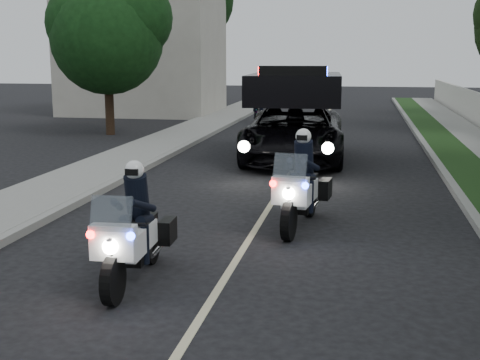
{
  "coord_description": "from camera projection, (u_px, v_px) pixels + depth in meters",
  "views": [
    {
      "loc": [
        1.86,
        -7.63,
        3.19
      ],
      "look_at": [
        -0.22,
        3.22,
        1.0
      ],
      "focal_mm": 47.26,
      "sensor_mm": 36.0,
      "label": 1
    }
  ],
  "objects": [
    {
      "name": "tree_left_far",
      "position": [
        175.0,
        109.0,
        38.48
      ],
      "size": [
        7.49,
        7.49,
        10.29
      ],
      "primitive_type": null,
      "rotation": [
        0.0,
        0.0,
        0.25
      ],
      "color": "black",
      "rests_on": "ground"
    },
    {
      "name": "tree_left_near",
      "position": [
        111.0,
        135.0,
        25.85
      ],
      "size": [
        5.35,
        5.35,
        7.51
      ],
      "primitive_type": null,
      "rotation": [
        0.0,
        0.0,
        0.21
      ],
      "color": "#123813",
      "rests_on": "ground"
    },
    {
      "name": "lane_marking",
      "position": [
        293.0,
        169.0,
        17.94
      ],
      "size": [
        0.12,
        50.0,
        0.01
      ],
      "primitive_type": "cube",
      "color": "#BFB78C",
      "rests_on": "ground"
    },
    {
      "name": "police_moto_right",
      "position": [
        300.0,
        227.0,
        11.93
      ],
      "size": [
        1.02,
        2.26,
        1.86
      ],
      "primitive_type": null,
      "rotation": [
        0.0,
        0.0,
        -0.12
      ],
      "color": "white",
      "rests_on": "ground"
    },
    {
      "name": "ground",
      "position": [
        211.0,
        302.0,
        8.31
      ],
      "size": [
        120.0,
        120.0,
        0.0
      ],
      "primitive_type": "plane",
      "color": "black",
      "rests_on": "ground"
    },
    {
      "name": "police_suv",
      "position": [
        294.0,
        160.0,
        19.6
      ],
      "size": [
        3.28,
        6.53,
        3.1
      ],
      "primitive_type": "imported",
      "rotation": [
        0.0,
        0.0,
        0.05
      ],
      "color": "black",
      "rests_on": "ground"
    },
    {
      "name": "police_moto_left",
      "position": [
        135.0,
        281.0,
        9.06
      ],
      "size": [
        0.8,
        2.08,
        1.74
      ],
      "primitive_type": null,
      "rotation": [
        0.0,
        0.0,
        0.04
      ],
      "color": "white",
      "rests_on": "ground"
    },
    {
      "name": "curb_right",
      "position": [
        443.0,
        172.0,
        17.17
      ],
      "size": [
        0.2,
        60.0,
        0.15
      ],
      "primitive_type": "cube",
      "color": "gray",
      "rests_on": "ground"
    },
    {
      "name": "sidewalk_left",
      "position": [
        120.0,
        161.0,
        18.89
      ],
      "size": [
        2.0,
        60.0,
        0.16
      ],
      "primitive_type": "cube",
      "color": "gray",
      "rests_on": "ground"
    },
    {
      "name": "bicycle",
      "position": [
        258.0,
        123.0,
        30.46
      ],
      "size": [
        0.57,
        1.59,
        0.83
      ],
      "primitive_type": "imported",
      "rotation": [
        0.0,
        0.0,
        -0.01
      ],
      "color": "black",
      "rests_on": "ground"
    },
    {
      "name": "building_far",
      "position": [
        143.0,
        50.0,
        34.53
      ],
      "size": [
        8.0,
        6.0,
        7.0
      ],
      "primitive_type": "cube",
      "color": "#A8A396",
      "rests_on": "ground"
    },
    {
      "name": "grass_verge",
      "position": [
        470.0,
        173.0,
        17.04
      ],
      "size": [
        1.2,
        60.0,
        0.16
      ],
      "primitive_type": "cube",
      "color": "#193814",
      "rests_on": "ground"
    },
    {
      "name": "cyclist",
      "position": [
        258.0,
        123.0,
        30.46
      ],
      "size": [
        0.69,
        0.46,
        1.89
      ],
      "primitive_type": "imported",
      "rotation": [
        0.0,
        0.0,
        3.16
      ],
      "color": "black",
      "rests_on": "ground"
    },
    {
      "name": "curb_left",
      "position": [
        155.0,
        162.0,
        18.69
      ],
      "size": [
        0.2,
        60.0,
        0.15
      ],
      "primitive_type": "cube",
      "color": "gray",
      "rests_on": "ground"
    }
  ]
}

